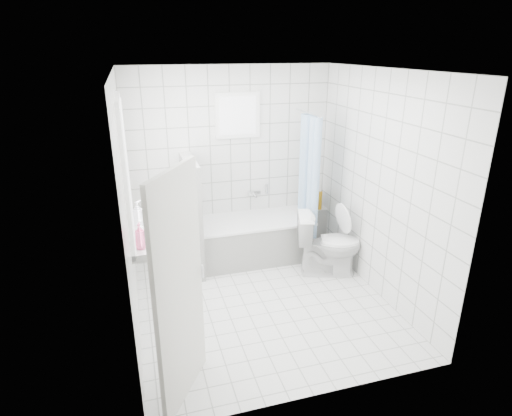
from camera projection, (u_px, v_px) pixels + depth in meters
name	position (u px, v px, depth m)	size (l,w,h in m)	color
ground	(262.00, 302.00, 5.01)	(3.00, 3.00, 0.00)	white
ceiling	(264.00, 69.00, 4.09)	(3.00, 3.00, 0.00)	white
wall_back	(231.00, 163.00, 5.90)	(2.80, 0.02, 2.60)	white
wall_front	(322.00, 261.00, 3.21)	(2.80, 0.02, 2.60)	white
wall_left	(127.00, 211.00, 4.18)	(0.02, 3.00, 2.60)	white
wall_right	(379.00, 186.00, 4.92)	(0.02, 3.00, 2.60)	white
window_left	(128.00, 173.00, 4.36)	(0.01, 0.90, 1.40)	white
window_back	(238.00, 116.00, 5.66)	(0.50, 0.01, 0.50)	white
window_sill	(139.00, 238.00, 4.63)	(0.18, 1.02, 0.08)	white
door	(180.00, 291.00, 3.36)	(0.04, 0.80, 2.00)	silver
bathtub	(254.00, 239.00, 5.98)	(1.57, 0.77, 0.58)	white
partition_wall	(192.00, 216.00, 5.55)	(0.15, 0.85, 1.50)	white
tiled_ledge	(313.00, 225.00, 6.48)	(0.40, 0.24, 0.55)	white
toilet	(329.00, 244.00, 5.53)	(0.46, 0.81, 0.83)	white
curtain_rod	(308.00, 113.00, 5.54)	(0.02, 0.02, 0.80)	silver
shower_curtain	(309.00, 182.00, 5.74)	(0.14, 0.48, 1.78)	#4281C3
tub_faucet	(254.00, 193.00, 6.11)	(0.18, 0.06, 0.06)	silver
sill_bottles	(139.00, 224.00, 4.57)	(0.18, 0.75, 0.33)	silver
ledge_bottles	(317.00, 201.00, 6.31)	(0.17, 0.17, 0.28)	orange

